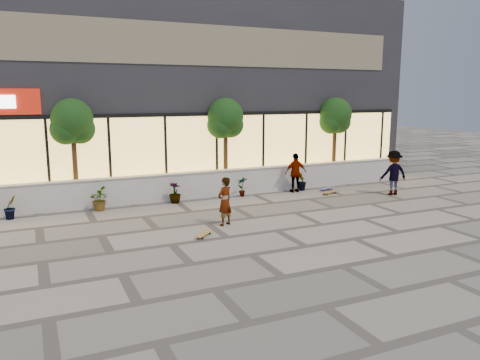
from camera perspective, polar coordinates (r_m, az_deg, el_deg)
name	(u,v)px	position (r m, az deg, el deg)	size (l,w,h in m)	color
ground	(252,255)	(12.12, 1.42, -9.11)	(80.00, 80.00, 0.00)	#9F978A
planter_wall	(173,187)	(18.33, -8.13, -0.80)	(22.00, 0.42, 1.04)	white
retail_building	(139,90)	(23.31, -12.24, 10.64)	(24.00, 9.17, 8.50)	#26252B
shrub_b	(10,207)	(17.14, -26.20, -2.96)	(0.45, 0.36, 0.81)	#1A3B12
shrub_c	(98,199)	(17.25, -16.89, -2.25)	(0.73, 0.63, 0.81)	#1A3B12
shrub_d	(175,192)	(17.81, -7.93, -1.51)	(0.45, 0.45, 0.81)	#1A3B12
shrub_e	(242,187)	(18.77, 0.28, -0.80)	(0.43, 0.29, 0.81)	#1A3B12
shrub_f	(302,181)	(20.08, 7.57, -0.15)	(0.45, 0.36, 0.81)	#1A3B12
tree_midwest	(72,124)	(18.08, -19.75, 6.42)	(1.60, 1.50, 3.92)	#4A2E1A
tree_mideast	(225,120)	(19.51, -1.79, 7.26)	(1.60, 1.50, 3.92)	#4A2E1A
tree_east	(335,118)	(22.21, 11.54, 7.44)	(1.60, 1.50, 3.92)	#4A2E1A
skater_center	(225,201)	(14.58, -1.87, -2.62)	(0.56, 0.37, 1.53)	silver
skater_right_near	(296,173)	(19.67, 6.80, 0.88)	(0.97, 0.40, 1.65)	silver
skater_right_far	(393,173)	(20.01, 18.19, 0.83)	(1.17, 0.67, 1.81)	maroon
skateboard_center	(204,234)	(13.63, -4.41, -6.56)	(0.71, 0.70, 0.10)	olive
skateboard_right_near	(330,192)	(19.60, 10.91, -1.46)	(0.88, 0.40, 0.10)	brown
skateboard_right_far	(327,188)	(20.37, 10.50, -1.02)	(0.82, 0.40, 0.10)	#65579F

